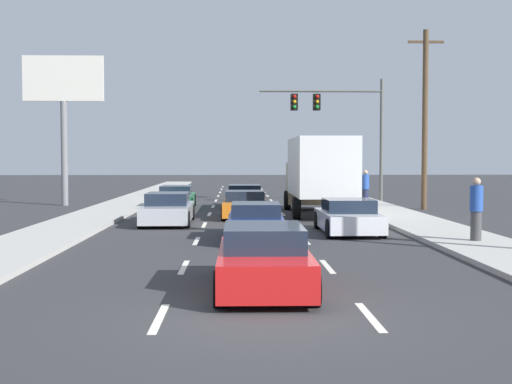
# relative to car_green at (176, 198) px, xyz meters

# --- Properties ---
(ground_plane) EXTENTS (140.00, 140.00, 0.00)m
(ground_plane) POSITION_rel_car_green_xyz_m (3.55, 1.47, -0.55)
(ground_plane) COLOR #333335
(sidewalk_right) EXTENTS (2.65, 80.00, 0.14)m
(sidewalk_right) POSITION_rel_car_green_xyz_m (10.13, -3.53, -0.48)
(sidewalk_right) COLOR #B2AFA8
(sidewalk_right) RESTS_ON ground_plane
(sidewalk_left) EXTENTS (2.65, 80.00, 0.14)m
(sidewalk_left) POSITION_rel_car_green_xyz_m (-3.02, -3.53, -0.48)
(sidewalk_left) COLOR #B2AFA8
(sidewalk_left) RESTS_ON ground_plane
(lane_markings) EXTENTS (3.54, 57.00, 0.01)m
(lane_markings) POSITION_rel_car_green_xyz_m (3.55, -1.17, -0.54)
(lane_markings) COLOR silver
(lane_markings) RESTS_ON ground_plane
(car_green) EXTENTS (1.91, 4.60, 1.18)m
(car_green) POSITION_rel_car_green_xyz_m (0.00, 0.00, 0.00)
(car_green) COLOR #196B38
(car_green) RESTS_ON ground_plane
(car_silver) EXTENTS (1.97, 4.59, 1.23)m
(car_silver) POSITION_rel_car_green_xyz_m (0.40, -8.17, 0.02)
(car_silver) COLOR #B7BABF
(car_silver) RESTS_ON ground_plane
(car_black) EXTENTS (2.02, 4.31, 1.20)m
(car_black) POSITION_rel_car_green_xyz_m (3.55, 0.71, 0.00)
(car_black) COLOR black
(car_black) RESTS_ON ground_plane
(car_orange) EXTENTS (2.01, 4.13, 1.18)m
(car_orange) POSITION_rel_car_green_xyz_m (3.47, -5.59, -0.00)
(car_orange) COLOR orange
(car_orange) RESTS_ON ground_plane
(car_blue) EXTENTS (1.89, 4.67, 1.16)m
(car_blue) POSITION_rel_car_green_xyz_m (3.72, -13.17, -0.02)
(car_blue) COLOR #1E389E
(car_blue) RESTS_ON ground_plane
(car_red) EXTENTS (1.86, 4.26, 1.25)m
(car_red) POSITION_rel_car_green_xyz_m (3.63, -21.33, 0.04)
(car_red) COLOR red
(car_red) RESTS_ON ground_plane
(box_truck) EXTENTS (2.69, 8.08, 3.48)m
(box_truck) POSITION_rel_car_green_xyz_m (6.84, -4.33, 1.45)
(box_truck) COLOR white
(box_truck) RESTS_ON ground_plane
(car_white) EXTENTS (1.96, 4.09, 1.18)m
(car_white) POSITION_rel_car_green_xyz_m (6.94, -11.66, -0.00)
(car_white) COLOR white
(car_white) RESTS_ON ground_plane
(traffic_signal_mast) EXTENTS (7.33, 0.69, 7.26)m
(traffic_signal_mast) POSITION_rel_car_green_xyz_m (8.76, 4.68, 4.72)
(traffic_signal_mast) COLOR #595B56
(traffic_signal_mast) RESTS_ON ground_plane
(utility_pole_mid) EXTENTS (1.80, 0.28, 9.01)m
(utility_pole_mid) POSITION_rel_car_green_xyz_m (12.60, -1.11, 4.10)
(utility_pole_mid) COLOR brown
(utility_pole_mid) RESTS_ON ground_plane
(roadside_billboard) EXTENTS (4.37, 0.36, 8.16)m
(roadside_billboard) POSITION_rel_car_green_xyz_m (-6.31, 2.28, 5.34)
(roadside_billboard) COLOR slate
(roadside_billboard) RESTS_ON ground_plane
(pedestrian_near_corner) EXTENTS (0.38, 0.38, 1.84)m
(pedestrian_near_corner) POSITION_rel_car_green_xyz_m (9.78, -0.24, 0.52)
(pedestrian_near_corner) COLOR #1E233F
(pedestrian_near_corner) RESTS_ON sidewalk_right
(pedestrian_mid_block) EXTENTS (0.38, 0.38, 1.87)m
(pedestrian_mid_block) POSITION_rel_car_green_xyz_m (10.20, -14.92, 0.53)
(pedestrian_mid_block) COLOR #3F3F42
(pedestrian_mid_block) RESTS_ON sidewalk_right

